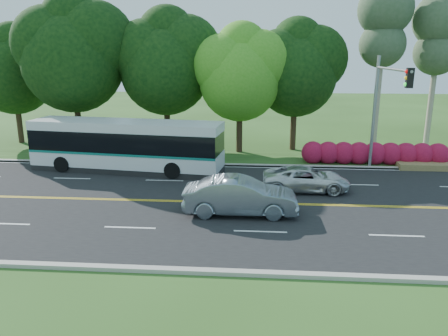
# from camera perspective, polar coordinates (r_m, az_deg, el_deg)

# --- Properties ---
(ground) EXTENTS (120.00, 120.00, 0.00)m
(ground) POSITION_cam_1_polar(r_m,az_deg,el_deg) (21.57, 6.06, -4.67)
(ground) COLOR #264416
(ground) RESTS_ON ground
(road) EXTENTS (60.00, 14.00, 0.02)m
(road) POSITION_cam_1_polar(r_m,az_deg,el_deg) (21.56, 6.06, -4.65)
(road) COLOR black
(road) RESTS_ON ground
(curb_north) EXTENTS (60.00, 0.30, 0.15)m
(curb_north) POSITION_cam_1_polar(r_m,az_deg,el_deg) (28.38, 5.69, 0.32)
(curb_north) COLOR #A9A399
(curb_north) RESTS_ON ground
(curb_south) EXTENTS (60.00, 0.30, 0.15)m
(curb_south) POSITION_cam_1_polar(r_m,az_deg,el_deg) (14.99, 6.79, -13.60)
(curb_south) COLOR #A9A399
(curb_south) RESTS_ON ground
(grass_verge) EXTENTS (60.00, 4.00, 0.10)m
(grass_verge) POSITION_cam_1_polar(r_m,az_deg,el_deg) (30.18, 5.62, 1.16)
(grass_verge) COLOR #264416
(grass_verge) RESTS_ON ground
(lane_markings) EXTENTS (57.60, 13.82, 0.00)m
(lane_markings) POSITION_cam_1_polar(r_m,az_deg,el_deg) (21.56, 5.81, -4.61)
(lane_markings) COLOR gold
(lane_markings) RESTS_ON road
(tree_row) EXTENTS (44.70, 9.10, 13.84)m
(tree_row) POSITION_cam_1_polar(r_m,az_deg,el_deg) (32.75, -3.51, 14.08)
(tree_row) COLOR #322216
(tree_row) RESTS_ON ground
(bougainvillea_hedge) EXTENTS (9.50, 2.25, 1.50)m
(bougainvillea_hedge) POSITION_cam_1_polar(r_m,az_deg,el_deg) (30.24, 19.42, 1.69)
(bougainvillea_hedge) COLOR maroon
(bougainvillea_hedge) RESTS_ON ground
(traffic_signal) EXTENTS (0.42, 6.10, 7.00)m
(traffic_signal) POSITION_cam_1_polar(r_m,az_deg,el_deg) (26.83, 20.19, 8.62)
(traffic_signal) COLOR gray
(traffic_signal) RESTS_ON ground
(transit_bus) EXTENTS (12.09, 4.06, 3.11)m
(transit_bus) POSITION_cam_1_polar(r_m,az_deg,el_deg) (27.63, -12.63, 2.78)
(transit_bus) COLOR silver
(transit_bus) RESTS_ON road
(sedan) EXTENTS (5.18, 1.87, 1.70)m
(sedan) POSITION_cam_1_polar(r_m,az_deg,el_deg) (19.85, 2.16, -3.69)
(sedan) COLOR slate
(sedan) RESTS_ON road
(suv) EXTENTS (4.60, 2.12, 1.28)m
(suv) POSITION_cam_1_polar(r_m,az_deg,el_deg) (23.66, 10.70, -1.40)
(suv) COLOR silver
(suv) RESTS_ON road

